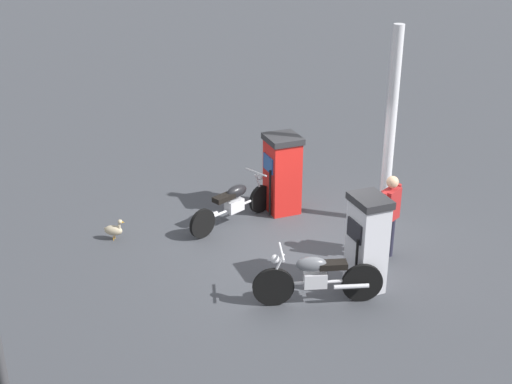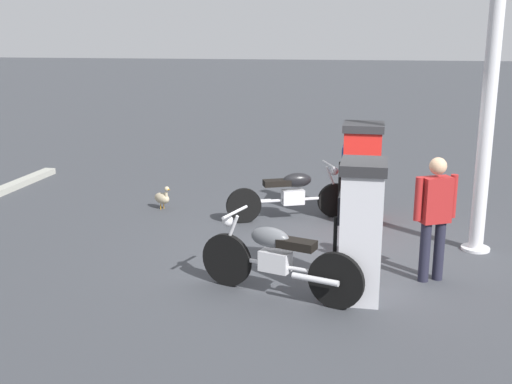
{
  "view_description": "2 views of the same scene",
  "coord_description": "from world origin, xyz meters",
  "px_view_note": "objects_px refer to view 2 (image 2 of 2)",
  "views": [
    {
      "loc": [
        5.16,
        9.6,
        5.99
      ],
      "look_at": [
        1.0,
        -0.06,
        1.25
      ],
      "focal_mm": 47.3,
      "sensor_mm": 36.0,
      "label": 1
    },
    {
      "loc": [
        -0.16,
        8.53,
        3.04
      ],
      "look_at": [
        1.32,
        -0.42,
        0.7
      ],
      "focal_mm": 44.22,
      "sensor_mm": 36.0,
      "label": 2
    }
  ],
  "objects_px": {
    "wandering_duck": "(162,198)",
    "canopy_support_pole": "(487,121)",
    "motorcycle_far_pump": "(277,258)",
    "fuel_pump_far": "(361,230)",
    "fuel_pump_near": "(362,172)",
    "attendant_person": "(435,212)",
    "motorcycle_near_pump": "(292,194)"
  },
  "relations": [
    {
      "from": "fuel_pump_far",
      "to": "fuel_pump_near",
      "type": "bearing_deg",
      "value": -90.0
    },
    {
      "from": "fuel_pump_near",
      "to": "canopy_support_pole",
      "type": "height_order",
      "value": "canopy_support_pole"
    },
    {
      "from": "attendant_person",
      "to": "motorcycle_near_pump",
      "type": "bearing_deg",
      "value": -49.15
    },
    {
      "from": "fuel_pump_near",
      "to": "attendant_person",
      "type": "bearing_deg",
      "value": 109.59
    },
    {
      "from": "fuel_pump_near",
      "to": "motorcycle_far_pump",
      "type": "xyz_separation_m",
      "value": [
        0.95,
        3.27,
        -0.34
      ]
    },
    {
      "from": "fuel_pump_near",
      "to": "motorcycle_near_pump",
      "type": "distance_m",
      "value": 1.19
    },
    {
      "from": "wandering_duck",
      "to": "attendant_person",
      "type": "bearing_deg",
      "value": 149.12
    },
    {
      "from": "motorcycle_near_pump",
      "to": "attendant_person",
      "type": "distance_m",
      "value": 3.09
    },
    {
      "from": "fuel_pump_near",
      "to": "attendant_person",
      "type": "height_order",
      "value": "fuel_pump_near"
    },
    {
      "from": "fuel_pump_far",
      "to": "motorcycle_near_pump",
      "type": "bearing_deg",
      "value": -69.59
    },
    {
      "from": "motorcycle_near_pump",
      "to": "motorcycle_far_pump",
      "type": "distance_m",
      "value": 3.11
    },
    {
      "from": "attendant_person",
      "to": "wandering_duck",
      "type": "distance_m",
      "value": 5.06
    },
    {
      "from": "wandering_duck",
      "to": "canopy_support_pole",
      "type": "distance_m",
      "value": 5.47
    },
    {
      "from": "fuel_pump_near",
      "to": "attendant_person",
      "type": "xyz_separation_m",
      "value": [
        -0.88,
        2.48,
        0.08
      ]
    },
    {
      "from": "canopy_support_pole",
      "to": "motorcycle_near_pump",
      "type": "bearing_deg",
      "value": -20.85
    },
    {
      "from": "fuel_pump_near",
      "to": "motorcycle_near_pump",
      "type": "bearing_deg",
      "value": 8.64
    },
    {
      "from": "fuel_pump_far",
      "to": "motorcycle_far_pump",
      "type": "xyz_separation_m",
      "value": [
        0.95,
        0.1,
        -0.36
      ]
    },
    {
      "from": "motorcycle_near_pump",
      "to": "motorcycle_far_pump",
      "type": "xyz_separation_m",
      "value": [
        -0.16,
        3.1,
        0.03
      ]
    },
    {
      "from": "fuel_pump_near",
      "to": "wandering_duck",
      "type": "distance_m",
      "value": 3.47
    },
    {
      "from": "fuel_pump_far",
      "to": "motorcycle_far_pump",
      "type": "bearing_deg",
      "value": 6.28
    },
    {
      "from": "motorcycle_far_pump",
      "to": "canopy_support_pole",
      "type": "distance_m",
      "value": 3.58
    },
    {
      "from": "attendant_person",
      "to": "wandering_duck",
      "type": "height_order",
      "value": "attendant_person"
    },
    {
      "from": "canopy_support_pole",
      "to": "motorcycle_far_pump",
      "type": "bearing_deg",
      "value": 38.44
    },
    {
      "from": "motorcycle_far_pump",
      "to": "motorcycle_near_pump",
      "type": "bearing_deg",
      "value": -87.0
    },
    {
      "from": "fuel_pump_far",
      "to": "canopy_support_pole",
      "type": "relative_size",
      "value": 0.42
    },
    {
      "from": "motorcycle_far_pump",
      "to": "canopy_support_pole",
      "type": "relative_size",
      "value": 0.52
    },
    {
      "from": "fuel_pump_far",
      "to": "wandering_duck",
      "type": "distance_m",
      "value": 4.76
    },
    {
      "from": "fuel_pump_far",
      "to": "canopy_support_pole",
      "type": "height_order",
      "value": "canopy_support_pole"
    },
    {
      "from": "motorcycle_far_pump",
      "to": "attendant_person",
      "type": "distance_m",
      "value": 2.04
    },
    {
      "from": "wandering_duck",
      "to": "canopy_support_pole",
      "type": "bearing_deg",
      "value": 165.5
    },
    {
      "from": "fuel_pump_near",
      "to": "motorcycle_near_pump",
      "type": "xyz_separation_m",
      "value": [
        1.12,
        0.17,
        -0.38
      ]
    },
    {
      "from": "wandering_duck",
      "to": "canopy_support_pole",
      "type": "height_order",
      "value": "canopy_support_pole"
    }
  ]
}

